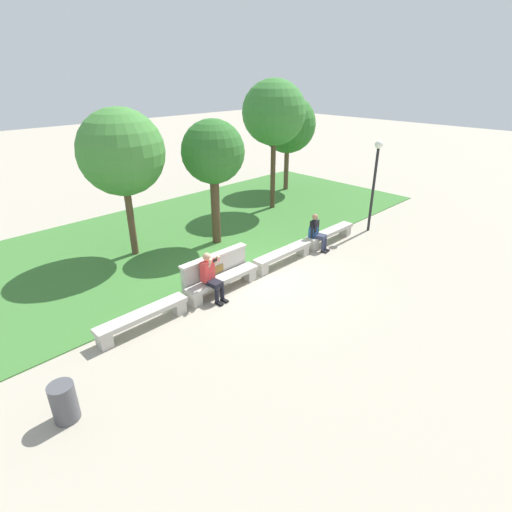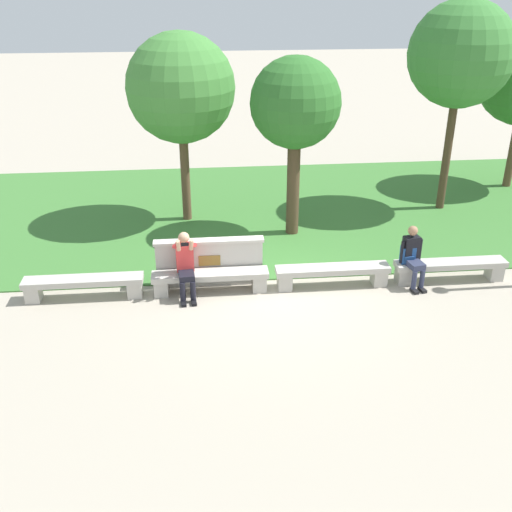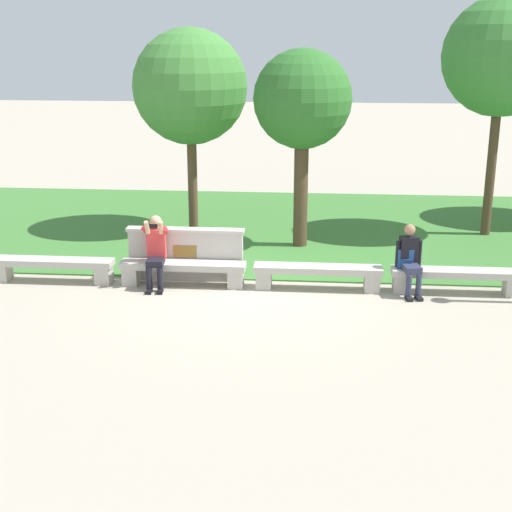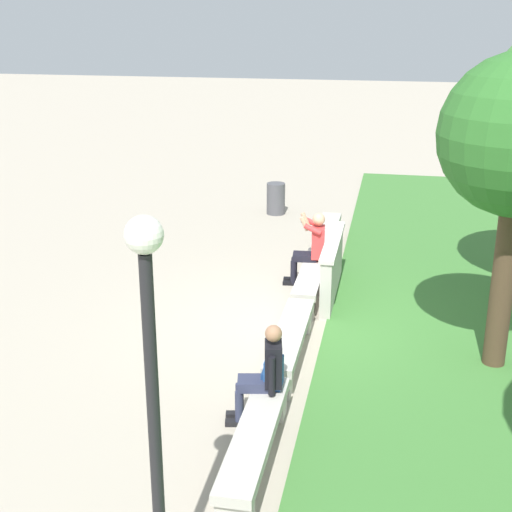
% 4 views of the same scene
% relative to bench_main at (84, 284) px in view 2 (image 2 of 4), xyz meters
% --- Properties ---
extents(ground_plane, '(80.00, 80.00, 0.00)m').
position_rel_bench_main_xyz_m(ground_plane, '(3.74, 0.00, -0.31)').
color(ground_plane, '#A89E8C').
extents(grass_strip, '(21.82, 8.00, 0.03)m').
position_rel_bench_main_xyz_m(grass_strip, '(3.74, 4.38, -0.29)').
color(grass_strip, '#3D7533').
rests_on(grass_strip, ground).
extents(bench_main, '(2.33, 0.40, 0.45)m').
position_rel_bench_main_xyz_m(bench_main, '(0.00, 0.00, 0.00)').
color(bench_main, '#B7B2A8').
rests_on(bench_main, ground).
extents(bench_near, '(2.33, 0.40, 0.45)m').
position_rel_bench_main_xyz_m(bench_near, '(2.50, 0.00, 0.00)').
color(bench_near, '#B7B2A8').
rests_on(bench_near, ground).
extents(bench_mid, '(2.33, 0.40, 0.45)m').
position_rel_bench_main_xyz_m(bench_mid, '(4.99, 0.00, 0.00)').
color(bench_mid, '#B7B2A8').
rests_on(bench_mid, ground).
extents(bench_far, '(2.33, 0.40, 0.45)m').
position_rel_bench_main_xyz_m(bench_far, '(7.49, 0.00, 0.00)').
color(bench_far, '#B7B2A8').
rests_on(bench_far, ground).
extents(backrest_wall_with_plaque, '(2.22, 0.24, 1.01)m').
position_rel_bench_main_xyz_m(backrest_wall_with_plaque, '(2.50, 0.34, 0.21)').
color(backrest_wall_with_plaque, '#B7B2A8').
rests_on(backrest_wall_with_plaque, ground).
extents(person_photographer, '(0.49, 0.74, 1.32)m').
position_rel_bench_main_xyz_m(person_photographer, '(2.02, -0.08, 0.43)').
color(person_photographer, black).
rests_on(person_photographer, ground).
extents(person_distant, '(0.48, 0.71, 1.26)m').
position_rel_bench_main_xyz_m(person_distant, '(6.62, -0.06, 0.36)').
color(person_distant, black).
rests_on(person_distant, ground).
extents(backpack, '(0.28, 0.24, 0.43)m').
position_rel_bench_main_xyz_m(backpack, '(6.55, 0.03, 0.32)').
color(backpack, '#234C8C').
rests_on(backpack, bench_far).
extents(tree_behind_wall, '(2.61, 2.61, 4.68)m').
position_rel_bench_main_xyz_m(tree_behind_wall, '(2.01, 3.97, 3.05)').
color(tree_behind_wall, brown).
rests_on(tree_behind_wall, ground).
extents(tree_left_background, '(2.61, 2.61, 5.35)m').
position_rel_bench_main_xyz_m(tree_left_background, '(8.89, 4.10, 3.71)').
color(tree_left_background, '#4C3826').
rests_on(tree_left_background, ground).
extents(tree_right_background, '(2.08, 2.08, 4.24)m').
position_rel_bench_main_xyz_m(tree_right_background, '(4.59, 2.80, 2.85)').
color(tree_right_background, '#4C3826').
rests_on(tree_right_background, ground).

